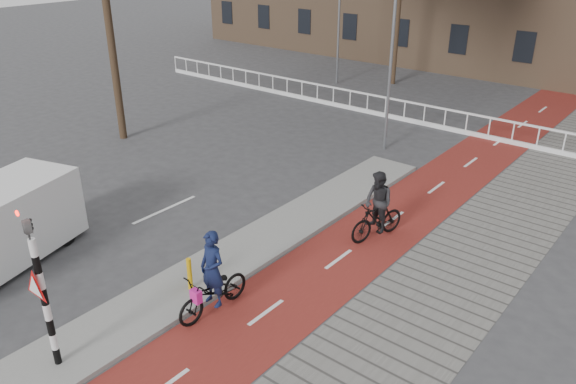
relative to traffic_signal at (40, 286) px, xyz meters
The scene contains 13 objects.
ground 2.90m from the traffic_signal, 73.47° to the left, with size 120.00×120.00×0.00m, color #38383A.
bike_lane 12.36m from the traffic_signal, 80.09° to the left, with size 2.50×60.00×0.01m, color maroon.
sidewalk 13.13m from the traffic_signal, 67.82° to the left, with size 3.00×60.00×0.01m, color slate.
curb_island 6.32m from the traffic_signal, 90.95° to the left, with size 1.80×16.00×0.12m, color gray.
traffic_signal is the anchor object (origin of this frame).
bollard 3.77m from the traffic_signal, 87.71° to the left, with size 0.12×0.12×0.85m, color #E5AB0C.
cyclist_near 3.72m from the traffic_signal, 70.80° to the left, with size 0.79×2.05×2.09m.
cyclist_far 9.05m from the traffic_signal, 75.36° to the left, with size 1.06×1.97×2.03m.
railing 19.60m from the traffic_signal, 103.02° to the left, with size 28.00×0.10×0.99m.
tree_left 14.47m from the traffic_signal, 138.61° to the left, with size 0.31×0.31×9.57m, color black.
tree_mid 25.87m from the traffic_signal, 104.21° to the left, with size 0.26×0.26×8.46m, color black.
streetlight_near 15.49m from the traffic_signal, 94.67° to the left, with size 0.12×0.12×8.88m, color slate.
streetlight_left 24.85m from the traffic_signal, 111.21° to the left, with size 0.12×0.12×8.57m, color slate.
Camera 1 is at (8.59, -5.96, 8.07)m, focal length 35.00 mm.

